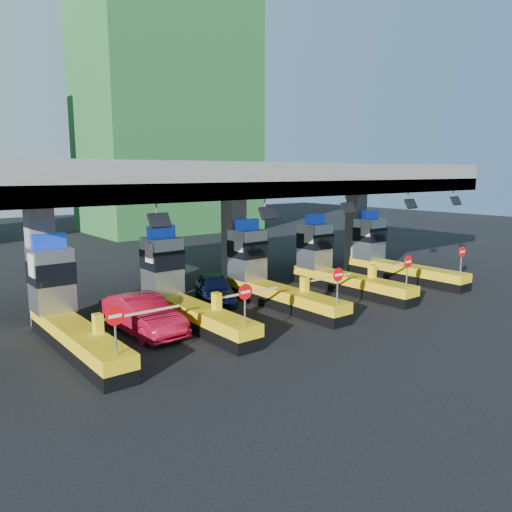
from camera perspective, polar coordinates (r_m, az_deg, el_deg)
ground at (r=25.42m, az=1.49°, el=-5.44°), size 120.00×120.00×0.00m
toll_canopy at (r=26.82m, az=-2.42°, el=8.60°), size 28.00×12.09×7.00m
toll_lane_far_left at (r=20.63m, az=-21.00°, el=-5.66°), size 4.43×8.00×4.16m
toll_lane_left at (r=22.54m, az=-8.78°, el=-3.86°), size 4.43×8.00×4.16m
toll_lane_center at (r=25.31m, az=1.11°, el=-2.26°), size 4.43×8.00×4.16m
toll_lane_right at (r=28.69m, az=8.85°, el=-0.96°), size 4.43×8.00×4.16m
toll_lane_far_right at (r=32.48m, az=14.86°, el=0.07°), size 4.43×8.00×4.16m
bg_building_scaffold at (r=58.39m, az=-10.07°, el=16.76°), size 18.00×12.00×28.00m
van at (r=25.68m, az=-4.73°, el=-3.68°), size 3.17×4.49×1.42m
red_car at (r=21.23m, az=-12.84°, el=-6.54°), size 1.91×4.85×1.57m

